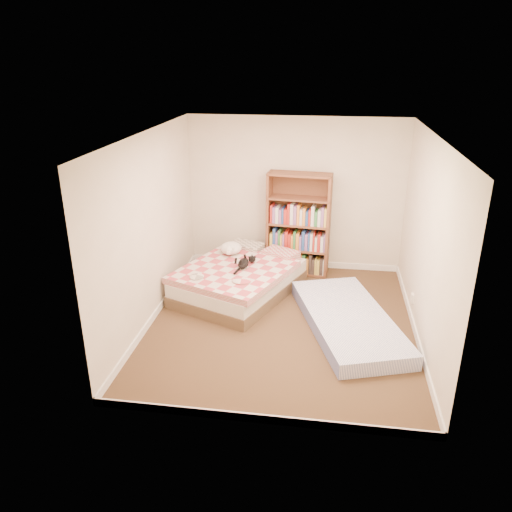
# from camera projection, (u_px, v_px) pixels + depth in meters

# --- Properties ---
(room) EXTENTS (3.51, 4.01, 2.51)m
(room) POSITION_uv_depth(u_px,v_px,m) (283.00, 240.00, 6.30)
(room) COLOR #43301C
(room) RESTS_ON ground
(bed) EXTENTS (1.96, 2.28, 0.51)m
(bed) POSITION_uv_depth(u_px,v_px,m) (240.00, 278.00, 7.53)
(bed) COLOR brown
(bed) RESTS_ON room
(bookshelf) EXTENTS (1.03, 0.43, 1.67)m
(bookshelf) POSITION_uv_depth(u_px,v_px,m) (298.00, 238.00, 8.13)
(bookshelf) COLOR brown
(bookshelf) RESTS_ON room
(floor_mattress) EXTENTS (1.63, 2.41, 0.20)m
(floor_mattress) POSITION_uv_depth(u_px,v_px,m) (348.00, 321.00, 6.60)
(floor_mattress) COLOR #6C78B4
(floor_mattress) RESTS_ON room
(black_cat) EXTENTS (0.32, 0.58, 0.13)m
(black_cat) POSITION_uv_depth(u_px,v_px,m) (244.00, 262.00, 7.37)
(black_cat) COLOR black
(black_cat) RESTS_ON bed
(white_dog) EXTENTS (0.49, 0.49, 0.18)m
(white_dog) POSITION_uv_depth(u_px,v_px,m) (232.00, 248.00, 7.81)
(white_dog) COLOR white
(white_dog) RESTS_ON bed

